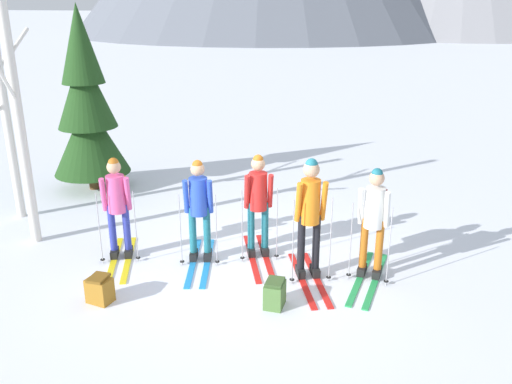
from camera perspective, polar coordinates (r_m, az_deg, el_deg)
name	(u,v)px	position (r m, az deg, el deg)	size (l,w,h in m)	color
ground_plane	(242,264)	(8.34, -1.48, -7.64)	(400.00, 400.00, 0.00)	white
skier_in_pink	(117,203)	(8.46, -14.59, -1.14)	(0.88, 1.59, 1.64)	yellow
skier_in_blue	(199,208)	(8.13, -6.11, -1.69)	(0.72, 1.66, 1.63)	#1E84D1
skier_in_red	(258,200)	(8.24, 0.21, -0.89)	(0.92, 1.64, 1.67)	red
skier_in_orange	(310,211)	(7.60, 5.75, -2.04)	(0.92, 1.64, 1.81)	red
skier_in_white	(374,217)	(7.78, 12.45, -2.67)	(0.61, 1.76, 1.67)	green
pine_tree_near	(87,108)	(11.67, -17.62, 8.51)	(1.58, 1.58, 3.82)	#51381E
birch_tree_tall	(6,120)	(10.53, -25.14, 6.99)	(0.52, 1.11, 3.60)	silver
birch_tree_slender	(16,104)	(9.17, -24.25, 8.58)	(0.68, 1.08, 4.53)	silver
backpack_on_snow_front	(100,289)	(7.58, -16.34, -9.94)	(0.36, 0.29, 0.38)	#99661E
backpack_on_snow_beside	(275,293)	(7.19, 2.01, -10.77)	(0.25, 0.32, 0.38)	#4C7238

